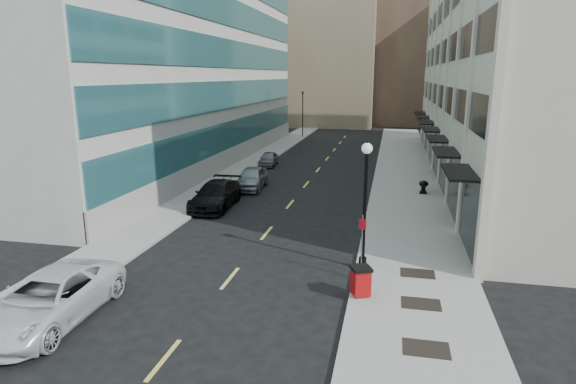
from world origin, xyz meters
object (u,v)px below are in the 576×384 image
at_px(car_grey_sedan, 268,159).
at_px(lamppost, 365,194).
at_px(car_white_van, 49,299).
at_px(urn_planter, 424,186).
at_px(traffic_signal, 303,94).
at_px(car_black_pickup, 216,195).
at_px(sign_post, 362,238).
at_px(trash_bin, 361,280).
at_px(car_silver_sedan, 252,178).

bearing_deg(car_grey_sedan, lamppost, -70.53).
xyz_separation_m(car_white_van, car_grey_sedan, (0.00, 29.70, -0.19)).
distance_m(car_white_van, lamppost, 12.49).
distance_m(car_grey_sedan, urn_planter, 15.96).
bearing_deg(traffic_signal, car_grey_sedan, -88.09).
xyz_separation_m(traffic_signal, car_black_pickup, (1.05, -35.72, -4.91)).
distance_m(traffic_signal, sign_post, 46.45).
relative_size(car_grey_sedan, sign_post, 1.43).
bearing_deg(traffic_signal, car_black_pickup, -88.31).
bearing_deg(trash_bin, sign_post, 69.39).
relative_size(car_grey_sedan, lamppost, 0.69).
xyz_separation_m(car_grey_sedan, sign_post, (10.10, -24.01, 1.18)).
bearing_deg(lamppost, car_white_van, -145.66).
bearing_deg(lamppost, car_black_pickup, 140.34).
relative_size(trash_bin, lamppost, 0.21).
bearing_deg(urn_planter, car_white_van, -122.51).
bearing_deg(car_black_pickup, sign_post, -45.57).
xyz_separation_m(traffic_signal, car_grey_sedan, (0.70, -21.00, -5.08)).
distance_m(traffic_signal, trash_bin, 48.26).
bearing_deg(car_black_pickup, car_grey_sedan, 89.40).
xyz_separation_m(car_silver_sedan, lamppost, (9.00, -13.57, 2.56)).
relative_size(traffic_signal, car_white_van, 1.17).
distance_m(traffic_signal, car_silver_sedan, 30.68).
relative_size(car_silver_sedan, urn_planter, 5.29).
xyz_separation_m(car_silver_sedan, sign_post, (9.00, -14.77, 1.01)).
bearing_deg(sign_post, urn_planter, 98.62).
height_order(car_silver_sedan, sign_post, sign_post).
xyz_separation_m(car_grey_sedan, lamppost, (10.10, -22.80, 2.72)).
relative_size(trash_bin, urn_planter, 1.28).
height_order(lamppost, urn_planter, lamppost).
bearing_deg(trash_bin, lamppost, 68.05).
bearing_deg(lamppost, car_grey_sedan, 113.89).
bearing_deg(sign_post, car_silver_sedan, 142.10).
xyz_separation_m(car_black_pickup, urn_planter, (13.05, 6.05, -0.12)).
xyz_separation_m(car_black_pickup, car_silver_sedan, (0.75, 5.49, -0.01)).
distance_m(car_silver_sedan, car_grey_sedan, 9.30).
bearing_deg(sign_post, traffic_signal, 124.26).
bearing_deg(urn_planter, car_grey_sedan, 147.09).
bearing_deg(car_silver_sedan, traffic_signal, 89.81).
height_order(trash_bin, urn_planter, trash_bin).
bearing_deg(car_silver_sedan, car_white_van, -96.69).
bearing_deg(trash_bin, car_grey_sedan, 87.72).
bearing_deg(urn_planter, lamppost, -103.14).
height_order(traffic_signal, car_silver_sedan, traffic_signal).
height_order(car_white_van, car_silver_sedan, car_white_van).
bearing_deg(car_grey_sedan, sign_post, -71.61).
xyz_separation_m(traffic_signal, trash_bin, (10.90, -46.75, -4.95)).
bearing_deg(car_grey_sedan, car_black_pickup, -93.06).
relative_size(car_silver_sedan, car_grey_sedan, 1.26).
bearing_deg(car_black_pickup, trash_bin, -50.21).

